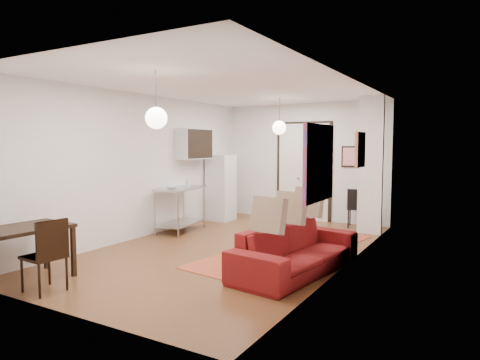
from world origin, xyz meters
The scene contains 27 objects.
floor centered at (0.00, 0.00, 0.00)m, with size 7.00×7.00×0.00m, color brown.
ceiling centered at (0.00, 0.00, 2.90)m, with size 4.20×7.00×0.02m, color white.
wall_back centered at (0.00, 3.50, 1.45)m, with size 4.20×0.02×2.90m, color silver.
wall_front centered at (0.00, -3.50, 1.45)m, with size 4.20×0.02×2.90m, color silver.
wall_left centered at (-2.10, 0.00, 1.45)m, with size 0.02×7.00×2.90m, color silver.
wall_right centered at (2.10, 0.00, 1.45)m, with size 0.02×7.00×2.90m, color silver.
double_doors centered at (0.00, 3.46, 1.20)m, with size 1.44×0.06×2.50m, color silver.
stub_partition centered at (1.85, 2.55, 1.45)m, with size 0.50×0.10×2.90m, color silver.
wall_cabinet centered at (-1.92, 1.50, 1.90)m, with size 0.35×1.00×0.70m, color silver.
painting_popart centered at (2.08, -1.25, 1.65)m, with size 0.05×1.00×1.00m, color red.
painting_abstract centered at (2.08, 0.80, 1.80)m, with size 0.05×0.50×0.60m, color beige.
poster_back centered at (1.15, 3.47, 1.60)m, with size 0.40×0.03×0.50m, color red.
print_left centered at (-2.07, 2.00, 1.95)m, with size 0.03×0.44×0.54m, color #9C7141.
pendant_back centered at (0.00, 2.00, 2.25)m, with size 0.30×0.30×0.80m.
pendant_front centered at (0.00, -2.00, 2.25)m, with size 0.30×0.30×0.80m.
kilim_rug centered at (0.93, 0.40, 0.01)m, with size 1.52×4.06×0.01m, color #C24830.
sofa centered at (1.57, -0.75, 0.34)m, with size 0.92×2.35×0.69m, color maroon.
coffee_table centered at (0.85, 0.43, 0.32)m, with size 0.93×0.66×0.37m.
potted_plant centered at (0.95, 0.43, 0.55)m, with size 0.28×0.33×0.36m, color #305A28.
kitchen_counter centered at (-1.75, 0.75, 0.63)m, with size 0.80×1.33×0.96m.
bowl centered at (-1.75, 0.45, 0.99)m, with size 0.23×0.23×0.06m, color beige.
soap_bottle centered at (-1.75, 1.00, 1.06)m, with size 0.09×0.09×0.20m, color #538AB4.
fridge centered at (-1.75, 2.37, 0.81)m, with size 0.57×0.57×1.62m, color silver.
dining_table centered at (-1.51, -3.15, 0.68)m, with size 0.89×1.44×0.76m.
dining_chair_near centered at (-0.91, -3.06, 0.55)m, with size 0.48×0.66×0.95m.
dining_chair_far centered at (-0.91, -3.06, 0.55)m, with size 0.48×0.66×0.95m.
black_side_chair centered at (1.43, 3.23, 0.52)m, with size 0.46×0.47×0.89m.
Camera 1 is at (3.96, -6.54, 1.89)m, focal length 32.00 mm.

